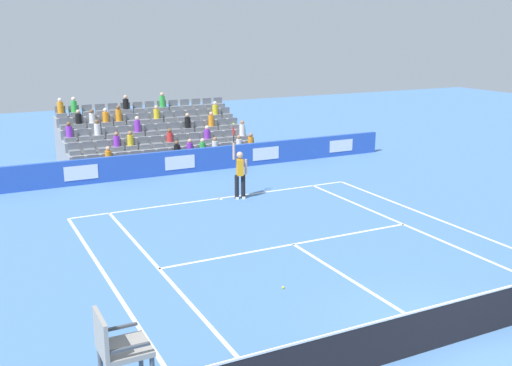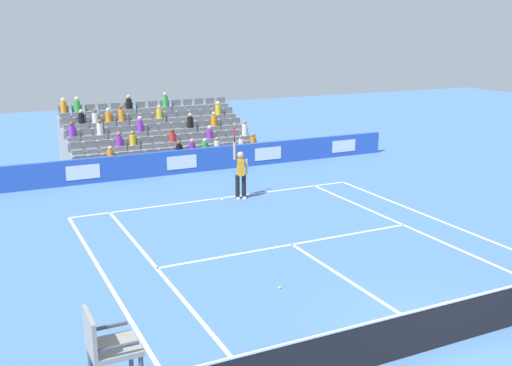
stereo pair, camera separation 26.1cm
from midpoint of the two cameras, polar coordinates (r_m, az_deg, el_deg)
ground_plane at (r=13.13m, az=18.31°, el=-14.36°), size 80.00×80.00×0.00m
line_baseline at (r=22.46m, az=-3.09°, el=-1.44°), size 10.97×0.10×0.01m
line_service at (r=17.78m, az=3.87°, el=-5.83°), size 8.23×0.10×0.01m
line_centre_service at (r=15.30m, az=9.91°, el=-9.52°), size 0.10×6.40×0.01m
line_singles_sideline_left at (r=15.85m, az=-8.45°, el=-8.57°), size 0.10×11.89×0.01m
line_singles_sideline_right at (r=19.72m, az=15.01°, el=-4.23°), size 0.10×11.89×0.01m
line_doubles_sideline_left at (r=15.54m, az=-13.33°, el=-9.31°), size 0.10×11.89×0.01m
line_doubles_sideline_right at (r=20.61m, az=17.91°, el=-3.63°), size 0.10×11.89×0.01m
line_centre_mark at (r=22.37m, az=-2.99°, el=-1.50°), size 0.10×0.20×0.01m
sponsor_barrier at (r=26.32m, az=-6.84°, el=2.02°), size 21.01×0.22×1.04m
tennis_net at (r=12.91m, az=18.49°, el=-12.44°), size 11.97×0.10×1.07m
tennis_player at (r=22.16m, az=-1.15°, el=0.99°), size 0.51×0.42×2.85m
umpire_chair at (r=9.20m, az=-12.87°, el=-16.34°), size 0.70×0.70×2.34m
stadium_stand at (r=29.57m, az=-9.15°, el=3.93°), size 8.68×4.75×3.03m
loose_tennis_ball at (r=14.88m, az=2.78°, el=-9.90°), size 0.07×0.07×0.07m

